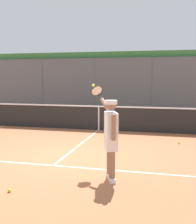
# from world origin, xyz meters

# --- Properties ---
(ground_plane) EXTENTS (60.00, 60.00, 0.00)m
(ground_plane) POSITION_xyz_m (0.00, 0.00, 0.00)
(ground_plane) COLOR #A8603D
(court_line_markings) EXTENTS (8.32, 8.44, 0.01)m
(court_line_markings) POSITION_xyz_m (0.00, 1.15, 0.00)
(court_line_markings) COLOR white
(court_line_markings) RESTS_ON ground
(fence_backdrop) EXTENTS (19.94, 1.37, 3.56)m
(fence_backdrop) POSITION_xyz_m (0.00, -10.42, 1.77)
(fence_backdrop) COLOR #565B60
(fence_backdrop) RESTS_ON ground
(tennis_net) EXTENTS (10.69, 0.09, 1.07)m
(tennis_net) POSITION_xyz_m (0.00, -3.85, 0.49)
(tennis_net) COLOR #2D2D2D
(tennis_net) RESTS_ON ground
(tennis_player) EXTENTS (0.83, 1.20, 1.93)m
(tennis_player) POSITION_xyz_m (-1.49, 1.34, 0.95)
(tennis_player) COLOR silver
(tennis_player) RESTS_ON ground
(tennis_ball_near_net) EXTENTS (0.07, 0.07, 0.07)m
(tennis_ball_near_net) POSITION_xyz_m (-2.98, -2.18, 0.03)
(tennis_ball_near_net) COLOR #C1D138
(tennis_ball_near_net) RESTS_ON ground
(tennis_ball_near_baseline) EXTENTS (0.07, 0.07, 0.07)m
(tennis_ball_near_baseline) POSITION_xyz_m (0.17, 2.42, 0.03)
(tennis_ball_near_baseline) COLOR #CCDB33
(tennis_ball_near_baseline) RESTS_ON ground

